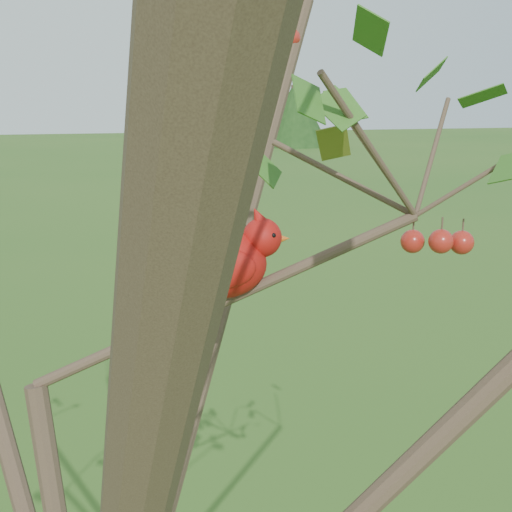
# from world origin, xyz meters

# --- Properties ---
(crabapple_tree) EXTENTS (2.35, 2.05, 2.95)m
(crabapple_tree) POSITION_xyz_m (0.03, -0.02, 2.12)
(crabapple_tree) COLOR #3A2A1F
(crabapple_tree) RESTS_ON ground
(cardinal) EXTENTS (0.22, 0.11, 0.15)m
(cardinal) POSITION_xyz_m (0.25, 0.08, 2.14)
(cardinal) COLOR #B20F0F
(cardinal) RESTS_ON ground
(distant_trees) EXTENTS (42.20, 11.13, 2.97)m
(distant_trees) POSITION_xyz_m (-1.37, 23.60, 1.37)
(distant_trees) COLOR #3A2A1F
(distant_trees) RESTS_ON ground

